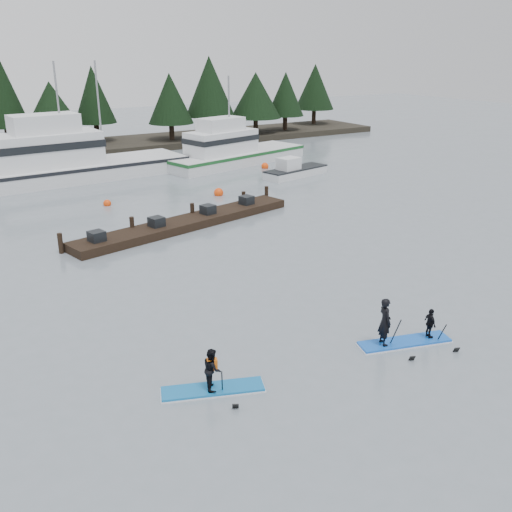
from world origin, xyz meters
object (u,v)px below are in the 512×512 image
fishing_boat_medium (232,158)px  floating_dock (187,223)px  fishing_boat_large (70,170)px  paddleboard_solo (212,377)px  paddleboard_duo (401,329)px

fishing_boat_medium → floating_dock: size_ratio=1.00×
fishing_boat_large → floating_dock: (2.50, -15.33, -0.48)m
floating_dock → paddleboard_solo: paddleboard_solo is taller
fishing_boat_large → paddleboard_solo: 30.60m
fishing_boat_large → fishing_boat_medium: (13.27, -0.92, -0.15)m
paddleboard_solo → paddleboard_duo: (6.60, -0.75, 0.10)m
fishing_boat_large → paddleboard_duo: size_ratio=5.19×
fishing_boat_medium → paddleboard_duo: fishing_boat_medium is taller
floating_dock → paddleboard_solo: 16.24m
fishing_boat_large → floating_dock: size_ratio=1.22×
fishing_boat_medium → paddleboard_solo: (-16.85, -29.47, -0.07)m
fishing_boat_large → paddleboard_duo: bearing=-88.8°
fishing_boat_medium → floating_dock: (-10.77, -14.41, -0.33)m
fishing_boat_medium → floating_dock: 17.99m
paddleboard_solo → paddleboard_duo: bearing=13.5°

